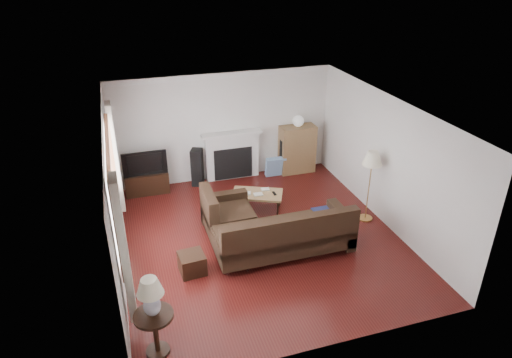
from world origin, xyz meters
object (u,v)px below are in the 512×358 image
object	(u,v)px
side_table	(156,333)
tv_stand	(147,182)
coffee_table	(257,201)
floor_lamp	(369,186)
bookshelf	(297,149)
sectional_sofa	(283,231)

from	to	relation	value
side_table	tv_stand	bearing A→B (deg)	86.28
coffee_table	floor_lamp	distance (m)	2.27
coffee_table	floor_lamp	xyz separation A→B (m)	(1.97, -0.99, 0.54)
side_table	coffee_table	bearing A→B (deg)	52.95
tv_stand	side_table	bearing A→B (deg)	-93.72
bookshelf	sectional_sofa	distance (m)	3.38
tv_stand	coffee_table	distance (m)	2.56
tv_stand	sectional_sofa	bearing A→B (deg)	-55.20
coffee_table	floor_lamp	world-z (taller)	floor_lamp
sectional_sofa	side_table	size ratio (longest dim) A/B	4.03
floor_lamp	bookshelf	bearing A→B (deg)	101.28
side_table	bookshelf	bearing A→B (deg)	50.36
floor_lamp	sectional_sofa	bearing A→B (deg)	-164.29
tv_stand	floor_lamp	distance (m)	4.78
bookshelf	floor_lamp	world-z (taller)	floor_lamp
bookshelf	coffee_table	bearing A→B (deg)	-134.58
bookshelf	floor_lamp	size ratio (longest dim) A/B	0.79
bookshelf	floor_lamp	bearing A→B (deg)	-78.72
bookshelf	coffee_table	distance (m)	2.13
bookshelf	coffee_table	world-z (taller)	bookshelf
sectional_sofa	side_table	world-z (taller)	sectional_sofa
bookshelf	side_table	xyz separation A→B (m)	(-3.87, -4.68, -0.25)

